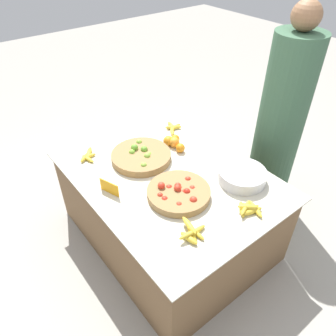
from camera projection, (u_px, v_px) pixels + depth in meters
name	position (u px, v px, depth m)	size (l,w,h in m)	color
ground_plane	(168.00, 234.00, 2.67)	(12.00, 12.00, 0.00)	#A39E93
market_table	(168.00, 206.00, 2.48)	(1.52, 1.14, 0.64)	brown
lime_bowl	(141.00, 156.00, 2.39)	(0.44, 0.44, 0.10)	olive
tomato_basket	(179.00, 193.00, 2.08)	(0.41, 0.41, 0.09)	olive
orange_pile	(174.00, 142.00, 2.52)	(0.20, 0.14, 0.08)	orange
metal_bowl	(242.00, 176.00, 2.20)	(0.32, 0.32, 0.08)	silver
price_sign	(109.00, 188.00, 2.09)	(0.14, 0.06, 0.09)	orange
banana_bunch_front_left	(191.00, 232.00, 1.84)	(0.19, 0.19, 0.06)	gold
banana_bunch_middle_right	(173.00, 128.00, 2.73)	(0.20, 0.17, 0.03)	gold
banana_bunch_middle_left	(88.00, 156.00, 2.42)	(0.19, 0.16, 0.03)	gold
banana_bunch_front_right	(249.00, 209.00, 1.98)	(0.19, 0.17, 0.06)	gold
vendor_person	(280.00, 125.00, 2.56)	(0.36, 0.36, 1.66)	#385B42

